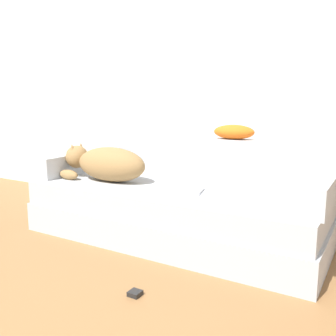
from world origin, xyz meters
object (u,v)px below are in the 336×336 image
object	(u,v)px
power_adapter	(135,293)
couch	(175,212)
laptop	(178,190)
dog	(106,163)
throw_pillow	(234,132)

from	to	relation	value
power_adapter	couch	bearing A→B (deg)	106.09
power_adapter	laptop	bearing A→B (deg)	101.45
laptop	dog	bearing A→B (deg)	163.59
couch	power_adapter	world-z (taller)	couch
laptop	throw_pillow	bearing A→B (deg)	54.52
couch	throw_pillow	xyz separation A→B (m)	(0.30, 0.40, 0.58)
dog	throw_pillow	size ratio (longest dim) A/B	2.34
dog	laptop	distance (m)	0.68
laptop	power_adapter	xyz separation A→B (m)	(0.15, -0.73, -0.39)
laptop	throw_pillow	distance (m)	0.67
dog	power_adapter	bearing A→B (deg)	-43.01
laptop	power_adapter	size ratio (longest dim) A/B	5.78
couch	laptop	bearing A→B (deg)	-51.23
couch	laptop	size ratio (longest dim) A/B	5.86
couch	dog	bearing A→B (deg)	-170.03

